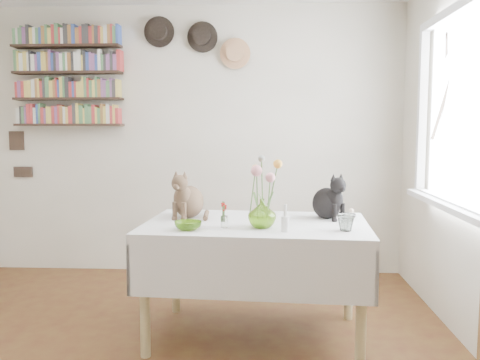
# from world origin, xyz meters

# --- Properties ---
(room) EXTENTS (4.08, 4.58, 2.58)m
(room) POSITION_xyz_m (0.00, 0.00, 1.25)
(room) COLOR brown
(room) RESTS_ON ground
(window) EXTENTS (0.12, 1.52, 1.32)m
(window) POSITION_xyz_m (1.97, 0.80, 1.40)
(window) COLOR white
(window) RESTS_ON room
(dining_table) EXTENTS (1.48, 1.01, 0.76)m
(dining_table) POSITION_xyz_m (0.68, 0.72, 0.58)
(dining_table) COLOR white
(dining_table) RESTS_ON room
(tabby_cat) EXTENTS (0.31, 0.34, 0.33)m
(tabby_cat) POSITION_xyz_m (0.21, 0.89, 0.93)
(tabby_cat) COLOR brown
(tabby_cat) RESTS_ON dining_table
(black_cat) EXTENTS (0.32, 0.34, 0.32)m
(black_cat) POSITION_xyz_m (1.15, 0.90, 0.92)
(black_cat) COLOR black
(black_cat) RESTS_ON dining_table
(flower_vase) EXTENTS (0.20, 0.20, 0.18)m
(flower_vase) POSITION_xyz_m (0.72, 0.54, 0.85)
(flower_vase) COLOR #9BCE40
(flower_vase) RESTS_ON dining_table
(green_bowl) EXTENTS (0.22, 0.22, 0.05)m
(green_bowl) POSITION_xyz_m (0.27, 0.46, 0.79)
(green_bowl) COLOR #9BCE40
(green_bowl) RESTS_ON dining_table
(drinking_glass) EXTENTS (0.13, 0.13, 0.10)m
(drinking_glass) POSITION_xyz_m (1.21, 0.47, 0.81)
(drinking_glass) COLOR white
(drinking_glass) RESTS_ON dining_table
(candlestick) EXTENTS (0.05, 0.05, 0.16)m
(candlestick) POSITION_xyz_m (0.85, 0.43, 0.82)
(candlestick) COLOR white
(candlestick) RESTS_ON dining_table
(berry_jar) EXTENTS (0.04, 0.04, 0.18)m
(berry_jar) POSITION_xyz_m (0.49, 0.54, 0.84)
(berry_jar) COLOR white
(berry_jar) RESTS_ON dining_table
(porcelain_figurine) EXTENTS (0.05, 0.05, 0.10)m
(porcelain_figurine) POSITION_xyz_m (1.29, 0.71, 0.81)
(porcelain_figurine) COLOR white
(porcelain_figurine) RESTS_ON dining_table
(flower_bouquet) EXTENTS (0.17, 0.12, 0.39)m
(flower_bouquet) POSITION_xyz_m (0.72, 0.56, 1.11)
(flower_bouquet) COLOR #4C7233
(flower_bouquet) RESTS_ON flower_vase
(bookshelf_unit) EXTENTS (1.00, 0.16, 0.91)m
(bookshelf_unit) POSITION_xyz_m (-1.10, 2.16, 1.84)
(bookshelf_unit) COLOR #302017
(bookshelf_unit) RESTS_ON room
(wall_hats) EXTENTS (0.98, 0.09, 0.48)m
(wall_hats) POSITION_xyz_m (0.12, 2.19, 2.17)
(wall_hats) COLOR black
(wall_hats) RESTS_ON room
(wall_art_plaques) EXTENTS (0.21, 0.02, 0.44)m
(wall_art_plaques) POSITION_xyz_m (-1.63, 2.23, 1.12)
(wall_art_plaques) COLOR #38281E
(wall_art_plaques) RESTS_ON room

